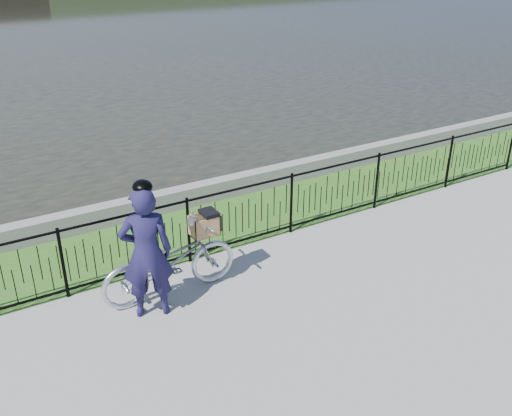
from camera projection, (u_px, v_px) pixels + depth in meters
ground at (295, 290)px, 8.67m from camera, size 120.00×120.00×0.00m
grass_strip at (216, 223)px, 10.68m from camera, size 60.00×2.00×0.01m
quay_wall at (193, 195)px, 11.37m from camera, size 60.00×0.30×0.40m
fence at (242, 216)px, 9.66m from camera, size 14.00×0.06×1.15m
bicycle_rig at (170, 261)px, 8.35m from camera, size 2.09×0.73×1.24m
cyclist at (146, 252)px, 7.73m from camera, size 0.82×0.66×2.03m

